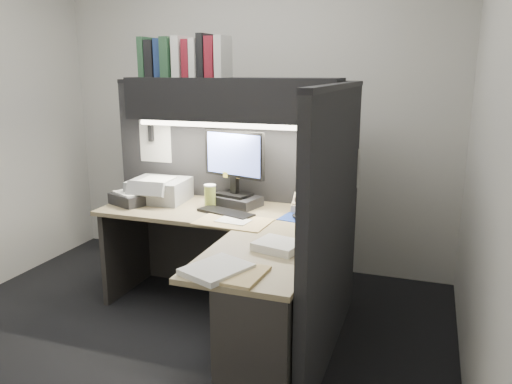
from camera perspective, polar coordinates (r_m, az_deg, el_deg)
floor at (r=3.42m, az=-9.41°, el=-16.21°), size 3.50×3.50×0.00m
wall_back at (r=4.35m, az=-0.54°, el=9.14°), size 3.50×0.04×2.70m
wall_right at (r=2.62m, az=25.25°, el=4.76°), size 0.04×3.00×2.70m
partition_back at (r=3.90m, az=-2.95°, el=0.40°), size 1.90×0.06×1.60m
partition_right at (r=2.95m, az=8.74°, el=-4.20°), size 0.06×1.50×1.60m
desk at (r=3.05m, az=-2.62°, el=-10.56°), size 1.70×1.53×0.73m
overhead_shelf at (r=3.60m, az=-2.77°, el=10.55°), size 1.55×0.34×0.30m
task_light_tube at (r=3.49m, az=-3.61°, el=7.63°), size 1.32×0.04×0.04m
monitor at (r=3.63m, az=-2.48°, el=1.80°), size 0.50×0.32×0.55m
keyboard at (r=3.46m, az=-3.47°, el=-2.38°), size 0.44×0.26×0.02m
mousepad at (r=3.37m, az=4.77°, el=-2.99°), size 0.25×0.24×0.00m
mouse at (r=3.36m, az=4.65°, el=-2.72°), size 0.08×0.10×0.03m
telephone at (r=3.58m, az=5.85°, el=-1.33°), size 0.25×0.25×0.09m
coffee_cup at (r=3.64m, az=-5.27°, el=-0.50°), size 0.11×0.11×0.15m
printer at (r=3.87m, az=-10.96°, el=0.23°), size 0.44×0.38×0.17m
notebook_stack at (r=3.83m, az=-14.08°, el=-0.73°), size 0.34×0.31×0.08m
open_folder at (r=3.28m, az=-2.61°, el=-3.41°), size 0.49×0.33×0.01m
paper_stack_a at (r=2.78m, az=2.56°, el=-6.14°), size 0.28×0.26×0.05m
paper_stack_b at (r=2.49m, az=-4.51°, el=-8.81°), size 0.35×0.38×0.03m
manila_stack at (r=2.45m, az=-1.86°, el=-9.38°), size 0.24×0.30×0.02m
binder_row at (r=3.75m, az=-8.18°, el=14.97°), size 0.67×0.26×0.30m
pinned_papers at (r=3.38m, az=0.78°, el=2.72°), size 1.76×1.31×0.51m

